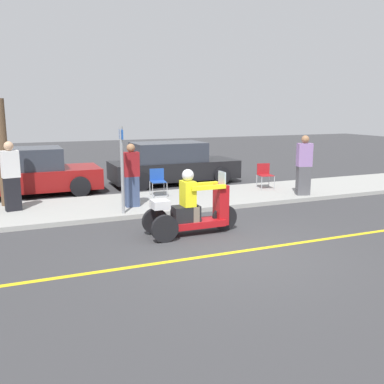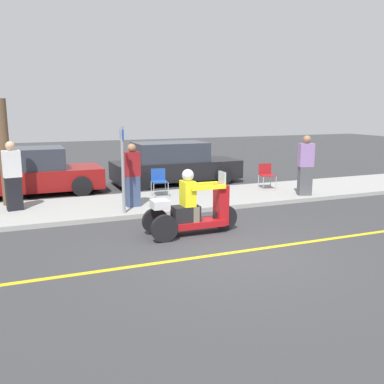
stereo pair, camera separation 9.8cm
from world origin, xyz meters
TOP-DOWN VIEW (x-y plane):
  - ground_plane at (0.00, 0.00)m, footprint 60.00×60.00m
  - lane_stripe at (-0.26, 0.00)m, footprint 24.00×0.12m
  - sidewalk_strip at (0.00, 4.60)m, footprint 28.00×2.80m
  - motorcycle_trike at (-0.25, 1.46)m, footprint 2.14×0.76m
  - spectator_mid_group at (-0.91, 4.12)m, footprint 0.41×0.25m
  - spectator_end_of_line at (-3.90, 4.86)m, footprint 0.47×0.33m
  - spectator_with_child at (4.36, 3.63)m, footprint 0.49×0.37m
  - folding_chair_set_back at (0.19, 5.24)m, footprint 0.51×0.51m
  - folding_chair_curbside at (3.86, 5.04)m, footprint 0.53×0.53m
  - parked_car_lot_center at (1.59, 7.77)m, footprint 4.66×2.03m
  - parked_car_lot_left at (-3.40, 7.56)m, footprint 4.32×2.06m
  - tree_trunk at (-4.07, 5.61)m, footprint 0.28×0.28m
  - street_sign at (-1.32, 3.45)m, footprint 0.08×0.36m

SIDE VIEW (x-z plane):
  - ground_plane at x=0.00m, z-range 0.00..0.00m
  - lane_stripe at x=-0.26m, z-range 0.00..0.01m
  - sidewalk_strip at x=0.00m, z-range 0.00..0.12m
  - motorcycle_trike at x=-0.25m, z-range -0.21..1.26m
  - folding_chair_set_back at x=0.19m, z-range 0.21..1.03m
  - folding_chair_curbside at x=3.86m, z-range 0.21..1.03m
  - parked_car_lot_left at x=-3.40m, z-range -0.04..1.46m
  - parked_car_lot_center at x=1.59m, z-range -0.04..1.48m
  - spectator_mid_group at x=-0.91m, z-range 0.09..1.80m
  - spectator_end_of_line at x=-3.90m, z-range 0.09..1.89m
  - spectator_with_child at x=4.36m, z-range 0.09..1.92m
  - street_sign at x=-1.32m, z-range 0.22..2.42m
  - tree_trunk at x=-4.07m, z-range 0.12..3.01m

